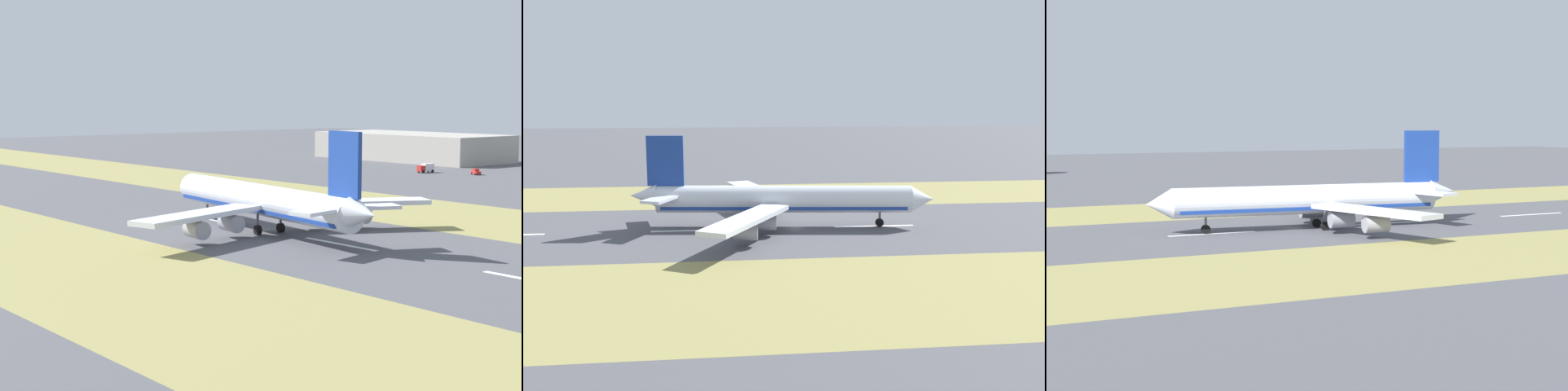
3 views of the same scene
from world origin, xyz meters
TOP-DOWN VIEW (x-y plane):
  - ground_plane at (0.00, 0.00)m, footprint 800.00×800.00m
  - grass_median_west at (-45.00, 0.00)m, footprint 40.00×600.00m
  - grass_median_east at (45.00, 0.00)m, footprint 40.00×600.00m
  - centreline_dash_mid at (0.00, -22.17)m, footprint 1.20×18.00m
  - centreline_dash_far at (0.00, 17.83)m, footprint 1.20×18.00m
  - airplane_main_jet at (-2.13, -4.07)m, footprint 63.76×67.20m
  - terminal_building at (167.46, 109.99)m, footprint 36.00×78.84m
  - service_truck at (124.25, 65.00)m, footprint 6.23×3.18m
  - apron_car at (131.09, 49.24)m, footprint 3.75×4.71m

SIDE VIEW (x-z plane):
  - ground_plane at x=0.00m, z-range 0.00..0.00m
  - grass_median_west at x=-45.00m, z-range 0.00..0.01m
  - grass_median_east at x=45.00m, z-range 0.00..0.01m
  - centreline_dash_mid at x=0.00m, z-range 0.00..0.01m
  - centreline_dash_far at x=0.00m, z-range 0.00..0.01m
  - apron_car at x=131.09m, z-range -0.01..2.02m
  - service_truck at x=124.25m, z-range 0.12..3.22m
  - terminal_building at x=167.46m, z-range 0.00..10.90m
  - airplane_main_jet at x=-2.13m, z-range -4.08..16.12m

